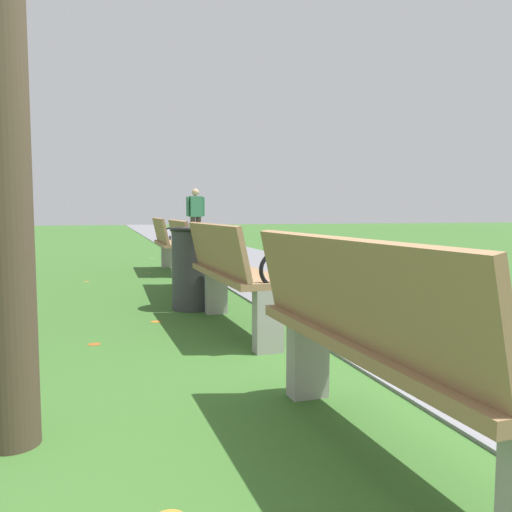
% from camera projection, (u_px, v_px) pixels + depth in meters
% --- Properties ---
extents(ground_plane, '(80.00, 80.00, 0.00)m').
position_uv_depth(ground_plane, '(479.00, 445.00, 2.18)').
color(ground_plane, '#386628').
extents(paved_walkway, '(2.34, 44.00, 0.02)m').
position_uv_depth(paved_walkway, '(178.00, 238.00, 19.71)').
color(paved_walkway, slate).
rests_on(paved_walkway, ground).
extents(park_bench_1, '(0.54, 1.62, 0.90)m').
position_uv_depth(park_bench_1, '(375.00, 341.00, 2.01)').
color(park_bench_1, '#93704C').
rests_on(park_bench_1, ground).
extents(park_bench_2, '(0.54, 1.62, 0.90)m').
position_uv_depth(park_bench_2, '(232.00, 273.00, 4.28)').
color(park_bench_2, '#93704C').
rests_on(park_bench_2, ground).
extents(park_bench_3, '(0.49, 1.61, 0.90)m').
position_uv_depth(park_bench_3, '(192.00, 254.00, 6.24)').
color(park_bench_3, '#93704C').
rests_on(park_bench_3, ground).
extents(park_bench_4, '(0.47, 1.60, 0.90)m').
position_uv_depth(park_bench_4, '(169.00, 243.00, 8.49)').
color(park_bench_4, '#93704C').
rests_on(park_bench_4, ground).
extents(pedestrian_walking, '(0.52, 0.27, 1.62)m').
position_uv_depth(pedestrian_walking, '(196.00, 215.00, 14.03)').
color(pedestrian_walking, '#3D3328').
rests_on(pedestrian_walking, paved_walkway).
extents(trash_bin, '(0.48, 0.48, 0.84)m').
position_uv_depth(trash_bin, '(194.00, 268.00, 5.24)').
color(trash_bin, '#38383D').
rests_on(trash_bin, ground).
extents(scattered_leaves, '(4.16, 10.78, 0.02)m').
position_uv_depth(scattered_leaves, '(219.00, 288.00, 6.65)').
color(scattered_leaves, '#BC842D').
rests_on(scattered_leaves, ground).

